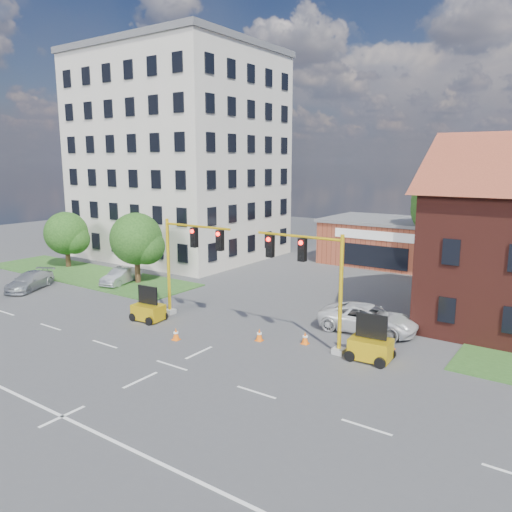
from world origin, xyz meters
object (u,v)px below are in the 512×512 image
(trailer_west, at_px, (148,310))
(trailer_east, at_px, (371,347))
(signal_mast_east, at_px, (312,275))
(pickup_white, at_px, (368,319))
(signal_mast_west, at_px, (187,257))

(trailer_west, bearing_deg, trailer_east, 2.34)
(signal_mast_east, bearing_deg, pickup_white, 69.39)
(signal_mast_west, distance_m, trailer_east, 12.42)
(trailer_west, height_order, trailer_east, trailer_east)
(signal_mast_west, relative_size, signal_mast_east, 1.00)
(signal_mast_west, height_order, signal_mast_east, same)
(pickup_white, bearing_deg, trailer_east, -162.08)
(trailer_west, bearing_deg, pickup_white, 20.51)
(signal_mast_east, distance_m, trailer_west, 11.07)
(trailer_west, height_order, pickup_white, trailer_west)
(signal_mast_east, bearing_deg, trailer_west, -170.33)
(trailer_east, bearing_deg, pickup_white, 109.52)
(trailer_west, relative_size, pickup_white, 0.37)
(trailer_west, distance_m, pickup_white, 13.32)
(signal_mast_east, bearing_deg, trailer_east, 2.16)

